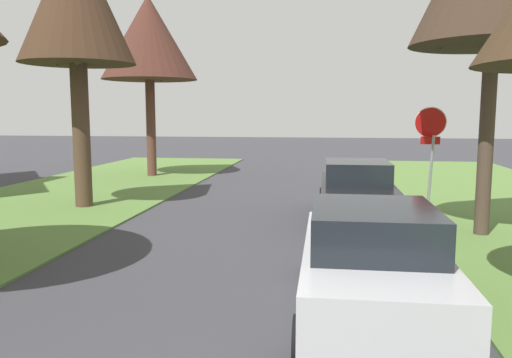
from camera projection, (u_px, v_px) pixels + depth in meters
stop_sign_far at (430, 138)px, 13.11m from camera, size 0.82×0.68×2.92m
street_tree_left_mid_b at (75, 0)px, 14.48m from camera, size 3.29×3.29×7.95m
street_tree_left_far at (149, 39)px, 22.01m from camera, size 4.14×4.14×7.81m
parked_sedan_silver at (371, 265)px, 6.99m from camera, size 1.98×4.42×1.57m
parked_sedan_black at (356, 193)px, 13.42m from camera, size 1.98×4.42×1.57m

